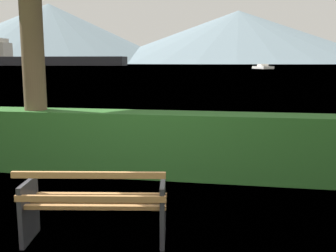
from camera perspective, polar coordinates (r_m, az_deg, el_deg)
name	(u,v)px	position (r m, az deg, el deg)	size (l,w,h in m)	color
ground_plane	(97,239)	(4.64, -10.27, -15.85)	(1400.00, 1400.00, 0.00)	olive
water_surface	(236,65)	(310.85, 9.86, 8.72)	(620.00, 620.00, 0.00)	slate
park_bench	(95,205)	(4.43, -10.57, -11.21)	(1.63, 0.80, 0.87)	#A0703F
hedge_row	(148,144)	(6.86, -2.85, -2.58)	(7.91, 0.69, 1.11)	#285B23
cargo_ship_large	(32,58)	(252.69, -19.12, 9.31)	(99.42, 14.30, 16.26)	#232328
sailboat_mid	(263,67)	(123.07, 13.56, 8.30)	(6.12, 9.47, 1.45)	silver
distant_hills	(195,37)	(563.70, 3.98, 12.71)	(879.33, 445.88, 83.28)	slate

